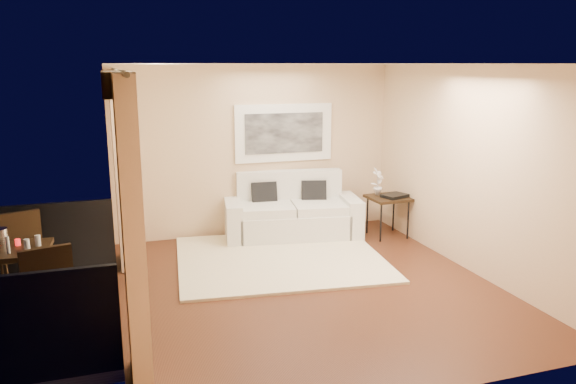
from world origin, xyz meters
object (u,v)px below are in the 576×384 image
orchid (378,182)px  bistro_table (17,256)px  side_table (388,200)px  balcony_chair_near (51,296)px  balcony_chair_far (20,246)px  sofa (292,214)px

orchid → bistro_table: orchid is taller
side_table → balcony_chair_near: size_ratio=0.61×
side_table → balcony_chair_near: bearing=-152.3°
side_table → bistro_table: (-5.19, -1.42, 0.11)m
side_table → balcony_chair_near: (-4.77, -2.51, 0.03)m
orchid → balcony_chair_near: orchid is taller
balcony_chair_far → bistro_table: bearing=76.9°
sofa → orchid: orchid is taller
sofa → balcony_chair_near: 4.47m
orchid → balcony_chair_far: (-5.13, -0.96, -0.26)m
sofa → balcony_chair_near: balcony_chair_near is taller
orchid → balcony_chair_near: 5.38m
balcony_chair_near → side_table: bearing=12.9°
balcony_chair_far → sofa: bearing=-179.3°
sofa → balcony_chair_far: 4.00m
sofa → side_table: size_ratio=3.44×
sofa → side_table: bearing=-9.3°
orchid → side_table: bearing=-56.2°
side_table → balcony_chair_near: balcony_chair_near is taller
side_table → balcony_chair_far: (-5.24, -0.80, 0.02)m
bistro_table → balcony_chair_near: 1.16m
side_table → orchid: size_ratio=1.47×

